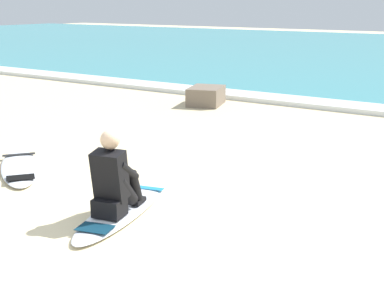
# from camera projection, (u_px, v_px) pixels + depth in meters

# --- Properties ---
(ground_plane) EXTENTS (80.00, 80.00, 0.00)m
(ground_plane) POSITION_uv_depth(u_px,v_px,m) (145.00, 215.00, 6.12)
(ground_plane) COLOR beige
(breaking_foam) EXTENTS (80.00, 0.90, 0.11)m
(breaking_foam) POSITION_uv_depth(u_px,v_px,m) (350.00, 107.00, 12.09)
(breaking_foam) COLOR white
(breaking_foam) RESTS_ON ground
(surfboard_main) EXTENTS (1.06, 2.25, 0.08)m
(surfboard_main) POSITION_uv_depth(u_px,v_px,m) (124.00, 208.00, 6.25)
(surfboard_main) COLOR silver
(surfboard_main) RESTS_ON ground
(surfer_seated) EXTENTS (0.48, 0.75, 0.95)m
(surfer_seated) POSITION_uv_depth(u_px,v_px,m) (114.00, 181.00, 5.93)
(surfer_seated) COLOR black
(surfer_seated) RESTS_ON surfboard_main
(surfboard_spare_far) EXTENTS (1.85, 1.62, 0.08)m
(surfboard_spare_far) POSITION_uv_depth(u_px,v_px,m) (20.00, 167.00, 7.78)
(surfboard_spare_far) COLOR silver
(surfboard_spare_far) RESTS_ON ground
(shoreline_rock) EXTENTS (0.97, 1.13, 0.42)m
(shoreline_rock) POSITION_uv_depth(u_px,v_px,m) (206.00, 96.00, 12.57)
(shoreline_rock) COLOR #756656
(shoreline_rock) RESTS_ON ground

